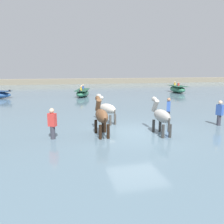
{
  "coord_description": "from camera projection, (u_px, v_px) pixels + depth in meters",
  "views": [
    {
      "loc": [
        -3.35,
        -9.31,
        3.16
      ],
      "look_at": [
        -0.58,
        2.57,
        0.84
      ],
      "focal_mm": 35.75,
      "sensor_mm": 36.0,
      "label": 1
    }
  ],
  "objects": [
    {
      "name": "person_wading_mid",
      "position": [
        168.0,
        111.0,
        12.5
      ],
      "size": [
        0.32,
        0.38,
        1.63
      ],
      "color": "#383842",
      "rests_on": "ground"
    },
    {
      "name": "ground_plane",
      "position": [
        137.0,
        140.0,
        10.25
      ],
      "size": [
        120.0,
        120.0,
        0.0
      ],
      "primitive_type": "plane",
      "color": "#84755B"
    },
    {
      "name": "person_wading_close",
      "position": [
        219.0,
        115.0,
        11.39
      ],
      "size": [
        0.3,
        0.37,
        1.63
      ],
      "color": "#383842",
      "rests_on": "ground"
    },
    {
      "name": "horse_lead_pinto",
      "position": [
        107.0,
        109.0,
        11.85
      ],
      "size": [
        0.98,
        1.66,
        1.85
      ],
      "color": "beige",
      "rests_on": "ground"
    },
    {
      "name": "far_shoreline",
      "position": [
        77.0,
        82.0,
        45.29
      ],
      "size": [
        80.0,
        2.4,
        1.37
      ],
      "primitive_type": "cube",
      "color": "gray",
      "rests_on": "ground"
    },
    {
      "name": "horse_trailing_grey",
      "position": [
        161.0,
        117.0,
        9.76
      ],
      "size": [
        0.48,
        1.76,
        1.93
      ],
      "color": "gray",
      "rests_on": "ground"
    },
    {
      "name": "boat_far_inshore",
      "position": [
        83.0,
        93.0,
        23.98
      ],
      "size": [
        2.13,
        4.0,
        1.2
      ],
      "color": "#337556",
      "rests_on": "water_surface"
    },
    {
      "name": "horse_flank_bay",
      "position": [
        101.0,
        117.0,
        9.63
      ],
      "size": [
        0.52,
        1.81,
        1.98
      ],
      "color": "brown",
      "rests_on": "ground"
    },
    {
      "name": "water_surface",
      "position": [
        99.0,
        104.0,
        19.78
      ],
      "size": [
        90.0,
        90.0,
        0.34
      ],
      "primitive_type": "cube",
      "color": "slate",
      "rests_on": "ground"
    },
    {
      "name": "boat_distant_west",
      "position": [
        177.0,
        89.0,
        28.08
      ],
      "size": [
        2.08,
        4.07,
        1.32
      ],
      "color": "#337556",
      "rests_on": "water_surface"
    },
    {
      "name": "person_spectator_far",
      "position": [
        52.0,
        126.0,
        9.14
      ],
      "size": [
        0.38,
        0.34,
        1.63
      ],
      "color": "#383842",
      "rests_on": "ground"
    }
  ]
}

